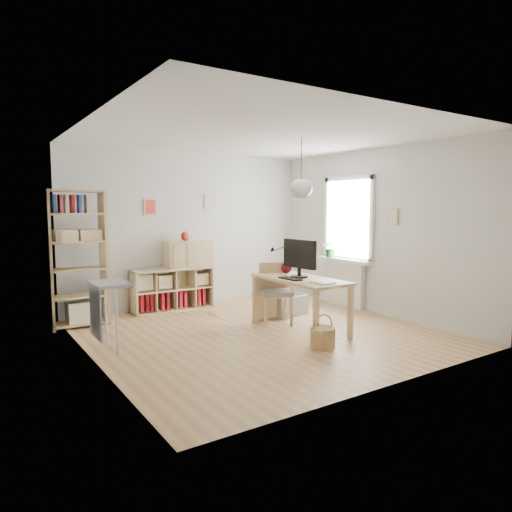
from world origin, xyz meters
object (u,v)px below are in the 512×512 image
drawer_chest (188,254)px  cube_shelf (171,292)px  desk (300,285)px  storage_chest (283,301)px  tall_bookshelf (77,253)px  chair (275,289)px  monitor (299,256)px

drawer_chest → cube_shelf: bearing=176.3°
desk → storage_chest: (0.39, 0.92, -0.44)m
drawer_chest → storage_chest: bearing=-45.2°
cube_shelf → tall_bookshelf: tall_bookshelf is taller
cube_shelf → tall_bookshelf: bearing=-169.8°
desk → chair: size_ratio=1.65×
desk → drawer_chest: size_ratio=1.88×
storage_chest → desk: bearing=-120.8°
tall_bookshelf → chair: (2.53, -1.43, -0.57)m
storage_chest → drawer_chest: bearing=123.2°
cube_shelf → chair: size_ratio=1.54×
desk → monitor: (0.03, 0.05, 0.40)m
cube_shelf → tall_bookshelf: size_ratio=0.70×
chair → storage_chest: 0.67m
desk → storage_chest: desk is taller
tall_bookshelf → chair: bearing=-29.4°
storage_chest → monitor: size_ratio=1.26×
tall_bookshelf → storage_chest: bearing=-19.0°
tall_bookshelf → storage_chest: tall_bookshelf is taller
chair → storage_chest: bearing=66.0°
drawer_chest → tall_bookshelf: bearing=-168.9°
cube_shelf → drawer_chest: bearing=-7.5°
monitor → storage_chest: bearing=63.3°
cube_shelf → drawer_chest: (0.31, -0.04, 0.65)m
chair → monitor: (0.08, -0.47, 0.54)m
storage_chest → drawer_chest: 1.83m
cube_shelf → tall_bookshelf: 1.77m
cube_shelf → monitor: size_ratio=2.25×
desk → chair: bearing=95.8°
cube_shelf → monitor: (1.05, -2.18, 0.76)m
tall_bookshelf → monitor: tall_bookshelf is taller
desk → chair: 0.54m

